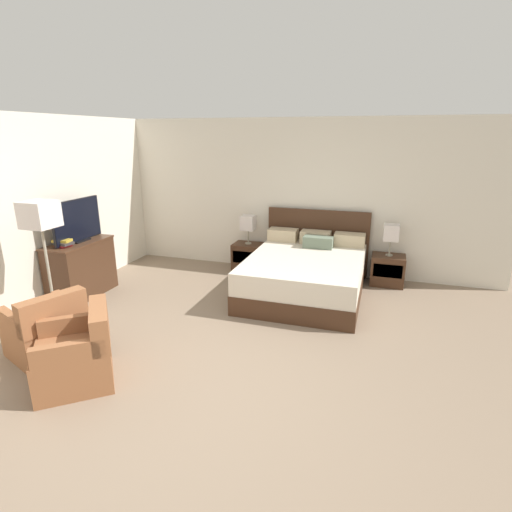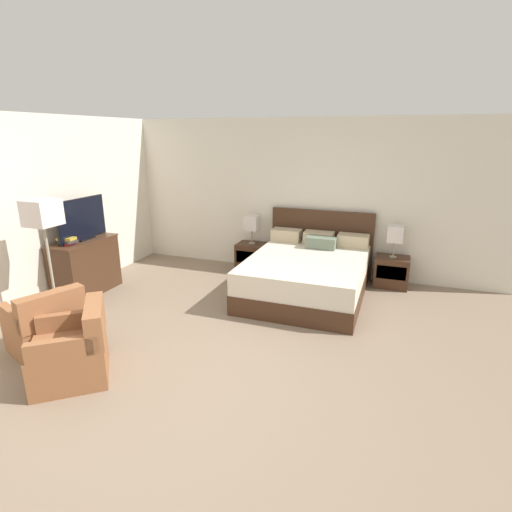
{
  "view_description": "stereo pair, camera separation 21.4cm",
  "coord_description": "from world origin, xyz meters",
  "px_view_note": "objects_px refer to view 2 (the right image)",
  "views": [
    {
      "loc": [
        1.54,
        -2.81,
        2.34
      ],
      "look_at": [
        -0.04,
        2.14,
        0.75
      ],
      "focal_mm": 28.0,
      "sensor_mm": 36.0,
      "label": 1
    },
    {
      "loc": [
        1.74,
        -2.74,
        2.34
      ],
      "look_at": [
        -0.04,
        2.14,
        0.75
      ],
      "focal_mm": 28.0,
      "sensor_mm": 36.0,
      "label": 2
    }
  ],
  "objects_px": {
    "armchair_by_window": "(47,327)",
    "floor_lamp": "(43,221)",
    "nightstand_left": "(252,257)",
    "book_small_top": "(66,239)",
    "bed": "(307,274)",
    "dresser": "(85,266)",
    "book_red_cover": "(68,243)",
    "nightstand_right": "(391,272)",
    "table_lamp_right": "(395,234)",
    "table_lamp_left": "(252,223)",
    "tv": "(82,220)",
    "book_blue_cover": "(68,241)",
    "armchair_companion": "(74,352)"
  },
  "relations": [
    {
      "from": "bed",
      "to": "nightstand_left",
      "type": "distance_m",
      "value": 1.42
    },
    {
      "from": "bed",
      "to": "book_blue_cover",
      "type": "height_order",
      "value": "bed"
    },
    {
      "from": "armchair_by_window",
      "to": "floor_lamp",
      "type": "bearing_deg",
      "value": 127.16
    },
    {
      "from": "nightstand_right",
      "to": "book_small_top",
      "type": "distance_m",
      "value": 4.93
    },
    {
      "from": "nightstand_left",
      "to": "book_small_top",
      "type": "bearing_deg",
      "value": -133.26
    },
    {
      "from": "nightstand_right",
      "to": "table_lamp_right",
      "type": "relative_size",
      "value": 1.03
    },
    {
      "from": "dresser",
      "to": "book_red_cover",
      "type": "bearing_deg",
      "value": -90.95
    },
    {
      "from": "bed",
      "to": "tv",
      "type": "bearing_deg",
      "value": -161.78
    },
    {
      "from": "nightstand_left",
      "to": "book_blue_cover",
      "type": "distance_m",
      "value": 2.99
    },
    {
      "from": "book_blue_cover",
      "to": "floor_lamp",
      "type": "relative_size",
      "value": 0.14
    },
    {
      "from": "nightstand_right",
      "to": "book_blue_cover",
      "type": "relative_size",
      "value": 2.24
    },
    {
      "from": "book_red_cover",
      "to": "table_lamp_right",
      "type": "bearing_deg",
      "value": 26.07
    },
    {
      "from": "table_lamp_right",
      "to": "tv",
      "type": "distance_m",
      "value": 4.74
    },
    {
      "from": "dresser",
      "to": "book_small_top",
      "type": "bearing_deg",
      "value": -92.85
    },
    {
      "from": "book_blue_cover",
      "to": "dresser",
      "type": "bearing_deg",
      "value": 91.89
    },
    {
      "from": "book_red_cover",
      "to": "armchair_companion",
      "type": "bearing_deg",
      "value": -45.94
    },
    {
      "from": "table_lamp_left",
      "to": "floor_lamp",
      "type": "bearing_deg",
      "value": -118.25
    },
    {
      "from": "bed",
      "to": "tv",
      "type": "distance_m",
      "value": 3.45
    },
    {
      "from": "nightstand_right",
      "to": "armchair_companion",
      "type": "xyz_separation_m",
      "value": [
        -2.85,
        -3.71,
        0.04
      ]
    },
    {
      "from": "bed",
      "to": "tv",
      "type": "xyz_separation_m",
      "value": [
        -3.18,
        -1.05,
        0.81
      ]
    },
    {
      "from": "nightstand_right",
      "to": "table_lamp_left",
      "type": "relative_size",
      "value": 1.03
    },
    {
      "from": "table_lamp_left",
      "to": "book_small_top",
      "type": "relative_size",
      "value": 2.17
    },
    {
      "from": "floor_lamp",
      "to": "tv",
      "type": "bearing_deg",
      "value": 112.78
    },
    {
      "from": "table_lamp_left",
      "to": "dresser",
      "type": "distance_m",
      "value": 2.77
    },
    {
      "from": "nightstand_left",
      "to": "floor_lamp",
      "type": "bearing_deg",
      "value": -118.26
    },
    {
      "from": "tv",
      "to": "floor_lamp",
      "type": "xyz_separation_m",
      "value": [
        0.45,
        -1.06,
        0.23
      ]
    },
    {
      "from": "bed",
      "to": "book_small_top",
      "type": "bearing_deg",
      "value": -156.93
    },
    {
      "from": "book_small_top",
      "to": "armchair_companion",
      "type": "distance_m",
      "value": 2.29
    },
    {
      "from": "nightstand_left",
      "to": "nightstand_right",
      "type": "xyz_separation_m",
      "value": [
        2.37,
        0.0,
        0.0
      ]
    },
    {
      "from": "table_lamp_right",
      "to": "armchair_companion",
      "type": "distance_m",
      "value": 4.72
    },
    {
      "from": "book_red_cover",
      "to": "book_blue_cover",
      "type": "xyz_separation_m",
      "value": [
        0.01,
        0.0,
        0.03
      ]
    },
    {
      "from": "tv",
      "to": "floor_lamp",
      "type": "height_order",
      "value": "floor_lamp"
    },
    {
      "from": "table_lamp_right",
      "to": "armchair_companion",
      "type": "bearing_deg",
      "value": -127.54
    },
    {
      "from": "bed",
      "to": "nightstand_left",
      "type": "bearing_deg",
      "value": 146.81
    },
    {
      "from": "dresser",
      "to": "table_lamp_right",
      "type": "bearing_deg",
      "value": 23.16
    },
    {
      "from": "book_small_top",
      "to": "book_red_cover",
      "type": "bearing_deg",
      "value": 0.0
    },
    {
      "from": "nightstand_right",
      "to": "book_small_top",
      "type": "height_order",
      "value": "book_small_top"
    },
    {
      "from": "bed",
      "to": "dresser",
      "type": "bearing_deg",
      "value": -161.09
    },
    {
      "from": "dresser",
      "to": "book_small_top",
      "type": "height_order",
      "value": "book_small_top"
    },
    {
      "from": "nightstand_right",
      "to": "table_lamp_left",
      "type": "xyz_separation_m",
      "value": [
        -2.37,
        0.0,
        0.61
      ]
    },
    {
      "from": "bed",
      "to": "book_red_cover",
      "type": "xyz_separation_m",
      "value": [
        -3.19,
        -1.36,
        0.52
      ]
    },
    {
      "from": "table_lamp_right",
      "to": "armchair_companion",
      "type": "xyz_separation_m",
      "value": [
        -2.85,
        -3.71,
        -0.57
      ]
    },
    {
      "from": "book_blue_cover",
      "to": "nightstand_left",
      "type": "bearing_deg",
      "value": 47.06
    },
    {
      "from": "bed",
      "to": "nightstand_right",
      "type": "relative_size",
      "value": 4.1
    },
    {
      "from": "floor_lamp",
      "to": "book_red_cover",
      "type": "bearing_deg",
      "value": 121.25
    },
    {
      "from": "bed",
      "to": "table_lamp_left",
      "type": "bearing_deg",
      "value": 146.76
    },
    {
      "from": "nightstand_right",
      "to": "table_lamp_right",
      "type": "distance_m",
      "value": 0.61
    },
    {
      "from": "book_blue_cover",
      "to": "nightstand_right",
      "type": "bearing_deg",
      "value": 26.12
    },
    {
      "from": "nightstand_left",
      "to": "book_small_top",
      "type": "xyz_separation_m",
      "value": [
        -2.01,
        -2.14,
        0.68
      ]
    },
    {
      "from": "nightstand_right",
      "to": "table_lamp_left",
      "type": "bearing_deg",
      "value": 179.96
    }
  ]
}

